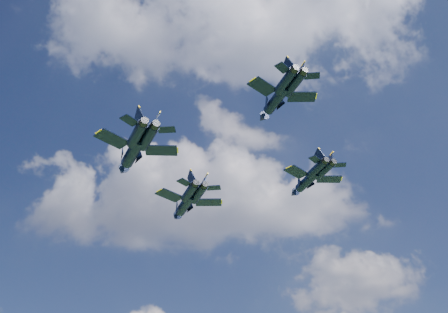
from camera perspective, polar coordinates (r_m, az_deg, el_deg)
jet_lead at (r=108.06m, az=-4.00°, el=-4.91°), size 12.39×16.83×4.05m
jet_left at (r=91.32m, az=-9.32°, el=0.34°), size 12.88×17.23×4.20m
jet_right at (r=100.00m, az=8.37°, el=-2.51°), size 10.49×14.19×3.43m
jet_slot at (r=80.83m, az=5.25°, el=5.70°), size 9.93×13.48×3.25m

